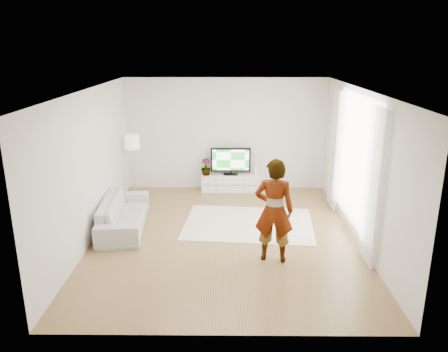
{
  "coord_description": "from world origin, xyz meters",
  "views": [
    {
      "loc": [
        0.05,
        -7.75,
        3.58
      ],
      "look_at": [
        -0.03,
        0.4,
        1.1
      ],
      "focal_mm": 35.0,
      "sensor_mm": 36.0,
      "label": 1
    }
  ],
  "objects_px": {
    "media_console": "(231,183)",
    "sofa": "(124,213)",
    "floor_lamp": "(132,145)",
    "television": "(231,160)",
    "player": "(274,211)",
    "rug": "(248,224)"
  },
  "relations": [
    {
      "from": "media_console",
      "to": "sofa",
      "type": "bearing_deg",
      "value": -132.59
    },
    {
      "from": "floor_lamp",
      "to": "television",
      "type": "bearing_deg",
      "value": 12.91
    },
    {
      "from": "player",
      "to": "sofa",
      "type": "bearing_deg",
      "value": -15.35
    },
    {
      "from": "media_console",
      "to": "rug",
      "type": "distance_m",
      "value": 2.19
    },
    {
      "from": "player",
      "to": "media_console",
      "type": "bearing_deg",
      "value": -69.32
    },
    {
      "from": "rug",
      "to": "sofa",
      "type": "xyz_separation_m",
      "value": [
        -2.52,
        -0.21,
        0.3
      ]
    },
    {
      "from": "media_console",
      "to": "floor_lamp",
      "type": "relative_size",
      "value": 0.95
    },
    {
      "from": "sofa",
      "to": "television",
      "type": "bearing_deg",
      "value": -47.18
    },
    {
      "from": "player",
      "to": "floor_lamp",
      "type": "distance_m",
      "value": 4.42
    },
    {
      "from": "rug",
      "to": "floor_lamp",
      "type": "height_order",
      "value": "floor_lamp"
    },
    {
      "from": "television",
      "to": "sofa",
      "type": "bearing_deg",
      "value": -132.26
    },
    {
      "from": "television",
      "to": "sofa",
      "type": "height_order",
      "value": "television"
    },
    {
      "from": "television",
      "to": "floor_lamp",
      "type": "relative_size",
      "value": 0.65
    },
    {
      "from": "media_console",
      "to": "floor_lamp",
      "type": "distance_m",
      "value": 2.61
    },
    {
      "from": "sofa",
      "to": "media_console",
      "type": "bearing_deg",
      "value": -47.51
    },
    {
      "from": "sofa",
      "to": "floor_lamp",
      "type": "relative_size",
      "value": 1.37
    },
    {
      "from": "rug",
      "to": "player",
      "type": "xyz_separation_m",
      "value": [
        0.34,
        -1.56,
        0.9
      ]
    },
    {
      "from": "media_console",
      "to": "sofa",
      "type": "height_order",
      "value": "sofa"
    },
    {
      "from": "media_console",
      "to": "television",
      "type": "height_order",
      "value": "television"
    },
    {
      "from": "player",
      "to": "floor_lamp",
      "type": "relative_size",
      "value": 1.17
    },
    {
      "from": "media_console",
      "to": "floor_lamp",
      "type": "height_order",
      "value": "floor_lamp"
    },
    {
      "from": "rug",
      "to": "sofa",
      "type": "bearing_deg",
      "value": -175.27
    }
  ]
}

